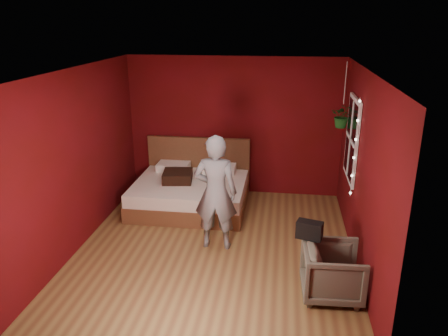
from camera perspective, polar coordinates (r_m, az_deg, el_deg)
floor at (r=6.65m, az=-1.11°, el=-10.21°), size 4.50×4.50×0.00m
room_walls at (r=6.00m, az=-1.22°, el=3.90°), size 4.04×4.54×2.62m
window at (r=6.92m, az=16.34°, el=3.66°), size 0.05×0.97×1.27m
fairy_lights at (r=6.42m, az=16.72°, el=2.43°), size 0.04×0.04×1.45m
bed at (r=7.93m, az=-4.27°, el=-2.96°), size 1.98×1.68×1.09m
person at (r=6.29m, az=-1.11°, el=-3.26°), size 0.63×0.42×1.72m
armchair at (r=5.60m, az=14.00°, el=-13.02°), size 0.75×0.73×0.66m
handbag at (r=5.54m, az=11.10°, el=-7.95°), size 0.35×0.24×0.22m
throw_pillow at (r=7.77m, az=-6.06°, el=-1.09°), size 0.57×0.57×0.18m
hanging_plant at (r=7.39m, az=15.21°, el=6.59°), size 0.38×0.34×1.06m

